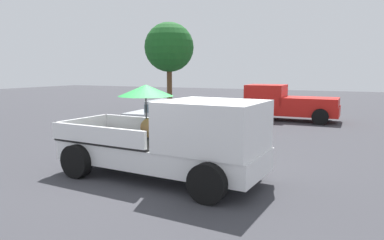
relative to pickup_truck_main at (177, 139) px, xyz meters
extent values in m
plane|color=#38383D|center=(-0.46, 0.02, -0.98)|extent=(80.00, 80.00, 0.00)
cylinder|color=black|center=(1.35, 0.88, -0.58)|extent=(0.82, 0.33, 0.80)
cylinder|color=black|center=(1.22, -1.08, -0.58)|extent=(0.82, 0.33, 0.80)
cylinder|color=black|center=(-2.14, 1.11, -0.58)|extent=(0.82, 0.33, 0.80)
cylinder|color=black|center=(-2.27, -0.84, -0.58)|extent=(0.82, 0.33, 0.80)
cube|color=white|center=(-0.46, 0.02, -0.41)|extent=(5.11, 2.13, 0.50)
cube|color=white|center=(0.94, -0.07, 0.38)|extent=(2.22, 2.00, 1.08)
cube|color=#4C606B|center=(1.94, -0.14, 0.58)|extent=(0.17, 1.72, 0.64)
cube|color=black|center=(-1.61, 0.10, -0.13)|extent=(2.92, 2.02, 0.06)
cube|color=white|center=(-1.55, 1.01, 0.10)|extent=(2.80, 0.29, 0.40)
cube|color=white|center=(-1.67, -0.82, 0.10)|extent=(2.80, 0.29, 0.40)
cube|color=white|center=(-2.95, 0.18, 0.10)|extent=(0.22, 1.84, 0.40)
ellipsoid|color=olive|center=(-0.82, 0.25, 0.16)|extent=(0.70, 0.36, 0.52)
sphere|color=olive|center=(-0.52, 0.23, 0.48)|extent=(0.30, 0.30, 0.28)
cone|color=olive|center=(-0.52, 0.31, 0.62)|extent=(0.10, 0.10, 0.12)
cone|color=olive|center=(-0.53, 0.15, 0.62)|extent=(0.10, 0.10, 0.12)
cylinder|color=black|center=(-0.98, 0.24, 0.45)|extent=(0.03, 0.03, 1.09)
cone|color=#19722D|center=(-0.98, 0.24, 1.09)|extent=(1.45, 1.45, 0.28)
cylinder|color=black|center=(-1.06, 10.42, -0.60)|extent=(0.76, 0.27, 0.76)
cylinder|color=black|center=(-1.07, 12.32, -0.60)|extent=(0.76, 0.27, 0.76)
cylinder|color=black|center=(2.14, 10.45, -0.60)|extent=(0.76, 0.27, 0.76)
cylinder|color=black|center=(2.13, 12.35, -0.60)|extent=(0.76, 0.27, 0.76)
cube|color=red|center=(0.53, 11.38, -0.43)|extent=(4.81, 1.83, 0.50)
cube|color=red|center=(-0.67, 11.38, 0.32)|extent=(1.91, 1.81, 1.00)
cube|color=red|center=(1.53, 11.39, 0.02)|extent=(2.71, 1.82, 0.40)
cylinder|color=black|center=(-1.59, 6.64, -0.65)|extent=(0.68, 0.27, 0.66)
cylinder|color=black|center=(-1.45, 4.88, -0.65)|extent=(0.68, 0.27, 0.66)
cylinder|color=black|center=(-4.28, 6.43, -0.65)|extent=(0.68, 0.27, 0.66)
cylinder|color=black|center=(-4.14, 4.67, -0.65)|extent=(0.68, 0.27, 0.66)
cube|color=#ADB2B7|center=(-2.86, 5.65, -0.43)|extent=(4.42, 2.09, 0.52)
cube|color=#ADB2B7|center=(-2.96, 5.65, 0.07)|extent=(2.22, 1.76, 0.56)
cube|color=#4C606B|center=(-2.96, 5.65, 0.07)|extent=(2.16, 1.83, 0.32)
cylinder|color=brown|center=(-6.99, 12.45, 0.47)|extent=(0.32, 0.32, 2.89)
sphere|color=#19561E|center=(-6.99, 12.45, 2.97)|extent=(3.02, 3.02, 3.02)
camera|label=1|loc=(3.79, -7.26, 1.58)|focal=33.68mm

